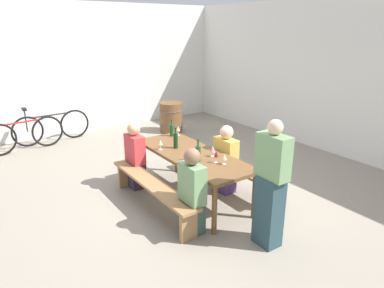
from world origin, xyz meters
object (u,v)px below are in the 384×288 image
(wine_glass_2, at_px, (213,149))
(wine_glass_4, at_px, (160,143))
(seated_guest_near_1, at_px, (192,193))
(wine_bottle_0, at_px, (172,130))
(wine_bottle_2, at_px, (176,140))
(tasting_table, at_px, (192,158))
(standing_host, at_px, (271,188))
(wine_barrel, at_px, (171,117))
(wine_glass_0, at_px, (224,157))
(bench_near, at_px, (152,188))
(wine_glass_3, at_px, (216,155))
(parked_bicycle_1, at_px, (24,135))
(bench_far, at_px, (227,166))
(parked_bicycle_0, at_px, (51,127))
(seated_guest_far_0, at_px, (226,161))
(wine_bottle_1, at_px, (198,153))
(seated_guest_near_0, at_px, (135,157))
(wine_glass_1, at_px, (178,129))

(wine_glass_2, distance_m, wine_glass_4, 0.86)
(seated_guest_near_1, bearing_deg, wine_glass_2, 35.62)
(wine_bottle_0, height_order, wine_bottle_2, wine_bottle_2)
(tasting_table, height_order, standing_host, standing_host)
(wine_glass_2, relative_size, wine_glass_4, 1.02)
(tasting_table, bearing_deg, wine_barrel, 153.80)
(wine_bottle_2, xyz_separation_m, wine_glass_0, (0.98, 0.19, -0.03))
(wine_glass_2, bearing_deg, bench_near, -108.33)
(wine_glass_3, bearing_deg, wine_bottle_2, -171.14)
(parked_bicycle_1, bearing_deg, wine_glass_2, -71.16)
(bench_far, relative_size, parked_bicycle_0, 1.19)
(bench_near, relative_size, seated_guest_far_0, 1.87)
(wine_bottle_2, height_order, standing_host, standing_host)
(wine_bottle_1, distance_m, wine_glass_2, 0.28)
(tasting_table, distance_m, seated_guest_near_0, 1.03)
(wine_glass_1, relative_size, standing_host, 0.10)
(tasting_table, distance_m, wine_barrel, 3.76)
(bench_far, xyz_separation_m, parked_bicycle_0, (-4.20, -1.85, 0.01))
(wine_glass_4, bearing_deg, wine_glass_0, 22.75)
(bench_near, relative_size, bench_far, 1.00)
(wine_glass_3, relative_size, seated_guest_near_0, 0.15)
(wine_glass_1, xyz_separation_m, standing_host, (2.49, -0.27, -0.09))
(wine_glass_0, relative_size, seated_guest_near_1, 0.13)
(wine_bottle_2, distance_m, parked_bicycle_0, 4.03)
(seated_guest_far_0, bearing_deg, wine_bottle_2, -37.05)
(standing_host, bearing_deg, wine_glass_4, 10.75)
(tasting_table, xyz_separation_m, wine_bottle_1, (0.31, -0.11, 0.19))
(wine_bottle_1, bearing_deg, wine_bottle_0, 165.70)
(tasting_table, bearing_deg, standing_host, 1.97)
(wine_bottle_0, xyz_separation_m, wine_bottle_2, (0.59, -0.29, 0.02))
(seated_guest_far_0, bearing_deg, seated_guest_near_1, 31.14)
(seated_guest_far_0, height_order, parked_bicycle_1, seated_guest_far_0)
(wine_glass_0, height_order, wine_glass_3, wine_glass_3)
(wine_bottle_1, distance_m, wine_glass_4, 0.76)
(tasting_table, relative_size, parked_bicycle_0, 1.24)
(tasting_table, relative_size, seated_guest_near_1, 1.88)
(bench_near, height_order, wine_glass_4, wine_glass_4)
(wine_bottle_0, bearing_deg, bench_near, -44.61)
(bench_near, bearing_deg, wine_glass_1, 131.12)
(wine_barrel, xyz_separation_m, parked_bicycle_1, (-0.54, -3.44, -0.01))
(wine_bottle_0, bearing_deg, wine_barrel, 149.17)
(wine_bottle_1, xyz_separation_m, parked_bicycle_0, (-4.52, -1.02, -0.50))
(wine_glass_3, bearing_deg, wine_bottle_0, 174.13)
(wine_glass_4, distance_m, seated_guest_far_0, 1.10)
(tasting_table, height_order, bench_far, tasting_table)
(wine_bottle_1, height_order, wine_glass_1, wine_bottle_1)
(wine_bottle_2, height_order, wine_glass_1, wine_bottle_2)
(seated_guest_near_1, bearing_deg, bench_near, 100.29)
(parked_bicycle_1, bearing_deg, wine_bottle_0, -62.23)
(wine_barrel, bearing_deg, wine_bottle_1, -25.65)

